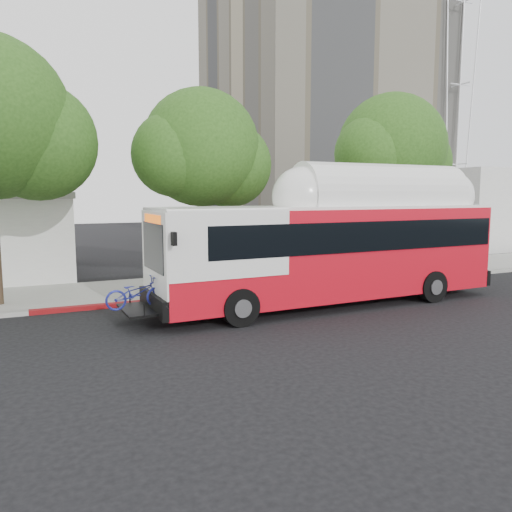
{
  "coord_description": "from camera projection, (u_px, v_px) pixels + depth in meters",
  "views": [
    {
      "loc": [
        -7.75,
        -14.73,
        4.15
      ],
      "look_at": [
        0.24,
        3.0,
        1.74
      ],
      "focal_mm": 35.0,
      "sensor_mm": 36.0,
      "label": 1
    }
  ],
  "objects": [
    {
      "name": "transit_bus",
      "position": [
        334.0,
        252.0,
        18.66
      ],
      "size": [
        14.51,
        3.43,
        4.27
      ],
      "rotation": [
        0.0,
        0.0,
        0.03
      ],
      "color": "red",
      "rests_on": "ground"
    },
    {
      "name": "apartment_tower",
      "position": [
        318.0,
        52.0,
        47.5
      ],
      "size": [
        18.0,
        18.0,
        37.0
      ],
      "color": "gray",
      "rests_on": "ground"
    },
    {
      "name": "street_tree_mid",
      "position": [
        209.0,
        153.0,
        21.51
      ],
      "size": [
        5.75,
        5.0,
        8.62
      ],
      "color": "#2D2116",
      "rests_on": "ground"
    },
    {
      "name": "red_curb_segment",
      "position": [
        170.0,
        300.0,
        19.29
      ],
      "size": [
        10.0,
        0.32,
        0.16
      ],
      "primitive_type": "cube",
      "color": "maroon",
      "rests_on": "ground"
    },
    {
      "name": "comms_tower",
      "position": [
        464.0,
        2.0,
        41.42
      ],
      "size": [
        2.8,
        2.8,
        40.0
      ],
      "primitive_type": null,
      "color": "silver",
      "rests_on": "ground"
    },
    {
      "name": "street_tree_left",
      "position": [
        2.0,
        125.0,
        17.73
      ],
      "size": [
        6.67,
        5.8,
        9.74
      ],
      "color": "#2D2116",
      "rests_on": "ground"
    },
    {
      "name": "curb_strip",
      "position": [
        242.0,
        294.0,
        20.51
      ],
      "size": [
        60.0,
        0.3,
        0.15
      ],
      "primitive_type": "cube",
      "color": "gray",
      "rests_on": "ground"
    },
    {
      "name": "street_tree_right",
      "position": [
        398.0,
        153.0,
        25.37
      ],
      "size": [
        6.21,
        5.4,
        9.18
      ],
      "color": "#2D2116",
      "rests_on": "ground"
    },
    {
      "name": "sidewalk",
      "position": [
        220.0,
        284.0,
        22.87
      ],
      "size": [
        60.0,
        5.0,
        0.15
      ],
      "primitive_type": "cube",
      "color": "gray",
      "rests_on": "ground"
    },
    {
      "name": "horizon_block",
      "position": [
        506.0,
        208.0,
        43.33
      ],
      "size": [
        20.0,
        12.0,
        6.0
      ],
      "primitive_type": "cube",
      "color": "silver",
      "rests_on": "ground"
    },
    {
      "name": "ground",
      "position": [
        286.0,
        317.0,
        16.99
      ],
      "size": [
        120.0,
        120.0,
        0.0
      ],
      "primitive_type": "plane",
      "color": "black",
      "rests_on": "ground"
    }
  ]
}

